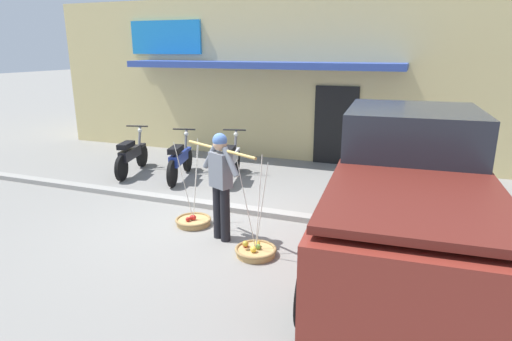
{
  "coord_description": "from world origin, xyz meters",
  "views": [
    {
      "loc": [
        3.19,
        -6.1,
        2.89
      ],
      "look_at": [
        0.64,
        0.6,
        0.85
      ],
      "focal_mm": 30.04,
      "sensor_mm": 36.0,
      "label": 1
    }
  ],
  "objects_px": {
    "motorcycle_nearest_shop": "(131,155)",
    "motorcycle_third_in_row": "(231,161)",
    "fruit_basket_right_side": "(255,250)",
    "fruit_vendor": "(221,180)",
    "fruit_basket_left_side": "(193,221)",
    "motorcycle_second_in_row": "(180,160)",
    "parked_truck": "(408,197)"
  },
  "relations": [
    {
      "from": "fruit_vendor",
      "to": "fruit_basket_left_side",
      "type": "bearing_deg",
      "value": 154.38
    },
    {
      "from": "parked_truck",
      "to": "motorcycle_nearest_shop",
      "type": "bearing_deg",
      "value": 157.9
    },
    {
      "from": "fruit_basket_left_side",
      "to": "parked_truck",
      "type": "bearing_deg",
      "value": -5.21
    },
    {
      "from": "motorcycle_third_in_row",
      "to": "motorcycle_second_in_row",
      "type": "bearing_deg",
      "value": -163.18
    },
    {
      "from": "fruit_vendor",
      "to": "motorcycle_third_in_row",
      "type": "bearing_deg",
      "value": 111.44
    },
    {
      "from": "motorcycle_nearest_shop",
      "to": "motorcycle_third_in_row",
      "type": "bearing_deg",
      "value": 8.82
    },
    {
      "from": "motorcycle_second_in_row",
      "to": "motorcycle_third_in_row",
      "type": "bearing_deg",
      "value": 16.82
    },
    {
      "from": "fruit_basket_right_side",
      "to": "motorcycle_second_in_row",
      "type": "distance_m",
      "value": 4.21
    },
    {
      "from": "fruit_basket_left_side",
      "to": "motorcycle_third_in_row",
      "type": "height_order",
      "value": "fruit_basket_left_side"
    },
    {
      "from": "parked_truck",
      "to": "fruit_basket_right_side",
      "type": "bearing_deg",
      "value": -169.79
    },
    {
      "from": "fruit_basket_right_side",
      "to": "motorcycle_second_in_row",
      "type": "height_order",
      "value": "fruit_basket_right_side"
    },
    {
      "from": "fruit_basket_left_side",
      "to": "motorcycle_third_in_row",
      "type": "relative_size",
      "value": 0.81
    },
    {
      "from": "fruit_vendor",
      "to": "motorcycle_third_in_row",
      "type": "distance_m",
      "value": 3.22
    },
    {
      "from": "motorcycle_third_in_row",
      "to": "parked_truck",
      "type": "height_order",
      "value": "parked_truck"
    },
    {
      "from": "motorcycle_second_in_row",
      "to": "parked_truck",
      "type": "bearing_deg",
      "value": -27.43
    },
    {
      "from": "fruit_basket_left_side",
      "to": "fruit_basket_right_side",
      "type": "xyz_separation_m",
      "value": [
        1.39,
        -0.67,
        0.0
      ]
    },
    {
      "from": "fruit_vendor",
      "to": "fruit_basket_left_side",
      "type": "distance_m",
      "value": 1.19
    },
    {
      "from": "fruit_vendor",
      "to": "parked_truck",
      "type": "xyz_separation_m",
      "value": [
        2.7,
        0.03,
        0.05
      ]
    },
    {
      "from": "fruit_basket_left_side",
      "to": "fruit_basket_right_side",
      "type": "distance_m",
      "value": 1.54
    },
    {
      "from": "motorcycle_second_in_row",
      "to": "fruit_basket_left_side",
      "type": "bearing_deg",
      "value": -55.06
    },
    {
      "from": "motorcycle_nearest_shop",
      "to": "motorcycle_second_in_row",
      "type": "bearing_deg",
      "value": 1.57
    },
    {
      "from": "fruit_basket_left_side",
      "to": "parked_truck",
      "type": "relative_size",
      "value": 0.3
    },
    {
      "from": "fruit_basket_left_side",
      "to": "parked_truck",
      "type": "distance_m",
      "value": 3.54
    },
    {
      "from": "motorcycle_second_in_row",
      "to": "parked_truck",
      "type": "xyz_separation_m",
      "value": [
        4.98,
        -2.59,
        0.58
      ]
    },
    {
      "from": "fruit_vendor",
      "to": "parked_truck",
      "type": "distance_m",
      "value": 2.7
    },
    {
      "from": "motorcycle_nearest_shop",
      "to": "fruit_vendor",
      "type": "bearing_deg",
      "value": -35.68
    },
    {
      "from": "fruit_basket_left_side",
      "to": "motorcycle_second_in_row",
      "type": "height_order",
      "value": "fruit_basket_left_side"
    },
    {
      "from": "fruit_basket_left_side",
      "to": "fruit_basket_right_side",
      "type": "bearing_deg",
      "value": -25.73
    },
    {
      "from": "motorcycle_nearest_shop",
      "to": "motorcycle_second_in_row",
      "type": "xyz_separation_m",
      "value": [
        1.3,
        0.04,
        0.0
      ]
    },
    {
      "from": "fruit_basket_left_side",
      "to": "fruit_basket_right_side",
      "type": "height_order",
      "value": "same"
    },
    {
      "from": "fruit_basket_right_side",
      "to": "fruit_vendor",
      "type": "bearing_deg",
      "value": 154.16
    },
    {
      "from": "motorcycle_nearest_shop",
      "to": "fruit_basket_right_side",
      "type": "bearing_deg",
      "value": -34.22
    }
  ]
}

